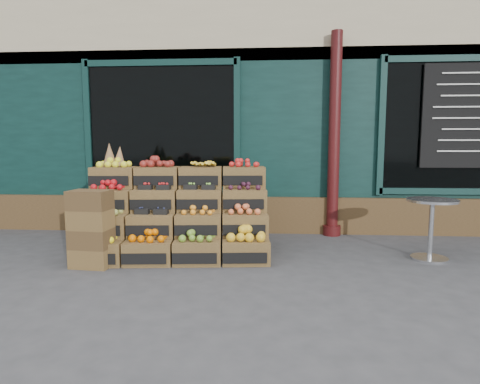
{
  "coord_description": "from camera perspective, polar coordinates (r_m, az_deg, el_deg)",
  "views": [
    {
      "loc": [
        0.16,
        -4.43,
        1.45
      ],
      "look_at": [
        -0.2,
        0.7,
        0.85
      ],
      "focal_mm": 30.0,
      "sensor_mm": 36.0,
      "label": 1
    }
  ],
  "objects": [
    {
      "name": "shopkeeper",
      "position": [
        7.33,
        -6.82,
        3.34
      ],
      "size": [
        0.86,
        0.68,
        2.06
      ],
      "primitive_type": "imported",
      "rotation": [
        0.0,
        0.0,
        2.86
      ],
      "color": "#154C29",
      "rests_on": "ground"
    },
    {
      "name": "ground",
      "position": [
        4.66,
        1.88,
        -11.47
      ],
      "size": [
        60.0,
        60.0,
        0.0
      ],
      "primitive_type": "plane",
      "color": "#3C3C3E",
      "rests_on": "ground"
    },
    {
      "name": "bistro_table",
      "position": [
        5.62,
        25.55,
        -3.89
      ],
      "size": [
        0.62,
        0.62,
        0.78
      ],
      "rotation": [
        0.0,
        0.0,
        -0.31
      ],
      "color": "silver",
      "rests_on": "ground"
    },
    {
      "name": "shop_facade",
      "position": [
        9.59,
        3.14,
        12.32
      ],
      "size": [
        12.0,
        6.24,
        4.8
      ],
      "color": "black",
      "rests_on": "ground"
    },
    {
      "name": "spare_crates",
      "position": [
        5.11,
        -20.41,
        -4.93
      ],
      "size": [
        0.49,
        0.36,
        0.92
      ],
      "rotation": [
        0.0,
        0.0,
        -0.09
      ],
      "color": "brown",
      "rests_on": "ground"
    },
    {
      "name": "crate_display",
      "position": [
        5.46,
        -8.91,
        -3.88
      ],
      "size": [
        2.47,
        1.38,
        1.49
      ],
      "rotation": [
        0.0,
        0.0,
        0.1
      ],
      "color": "brown",
      "rests_on": "ground"
    }
  ]
}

